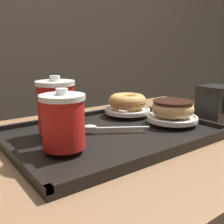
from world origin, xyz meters
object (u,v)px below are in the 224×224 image
(coffee_cup_rear, at_px, (56,106))
(donut_chocolate_glazed, at_px, (173,108))
(coffee_cup_front, at_px, (63,121))
(napkin_dispenser, at_px, (216,103))
(spoon, at_px, (101,127))
(donut_plain, at_px, (127,101))

(coffee_cup_rear, xyz_separation_m, donut_chocolate_glazed, (0.30, -0.10, -0.03))
(coffee_cup_front, distance_m, donut_chocolate_glazed, 0.33)
(napkin_dispenser, bearing_deg, spoon, 169.76)
(coffee_cup_rear, height_order, donut_chocolate_glazed, coffee_cup_rear)
(spoon, xyz_separation_m, napkin_dispenser, (0.38, -0.07, 0.03))
(donut_chocolate_glazed, height_order, spoon, donut_chocolate_glazed)
(coffee_cup_front, distance_m, napkin_dispenser, 0.52)
(coffee_cup_front, xyz_separation_m, coffee_cup_rear, (0.03, 0.10, 0.01))
(donut_chocolate_glazed, bearing_deg, coffee_cup_front, -178.76)
(coffee_cup_rear, bearing_deg, spoon, -25.35)
(donut_plain, relative_size, napkin_dispenser, 1.10)
(coffee_cup_front, bearing_deg, coffee_cup_rear, 72.03)
(coffee_cup_rear, xyz_separation_m, spoon, (0.10, -0.05, -0.06))
(donut_chocolate_glazed, distance_m, spoon, 0.21)
(donut_chocolate_glazed, xyz_separation_m, napkin_dispenser, (0.18, -0.02, -0.01))
(donut_plain, bearing_deg, coffee_cup_front, -152.12)
(napkin_dispenser, bearing_deg, coffee_cup_rear, 166.54)
(coffee_cup_rear, relative_size, donut_plain, 1.13)
(coffee_cup_front, bearing_deg, donut_plain, 27.88)
(donut_plain, bearing_deg, donut_chocolate_glazed, -76.19)
(spoon, distance_m, napkin_dispenser, 0.39)
(napkin_dispenser, bearing_deg, donut_plain, 142.38)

